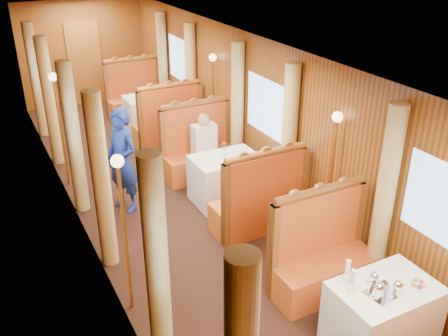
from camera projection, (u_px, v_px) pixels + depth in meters
floor at (183, 210)px, 7.82m from camera, size 3.00×12.00×0.01m
ceiling at (177, 50)px, 6.73m from camera, size 3.00×12.00×0.01m
wall_far at (84, 53)px, 12.06m from camera, size 3.00×0.01×2.50m
wall_left at (77, 156)px, 6.65m from camera, size 0.01×12.00×2.50m
wall_right at (268, 120)px, 7.89m from camera, size 0.01×12.00×2.50m
doorway_far at (85, 63)px, 12.15m from camera, size 0.80×0.04×2.00m
table_near at (382, 315)px, 5.17m from camera, size 1.05×0.72×0.75m
banquette_near_aft at (322, 259)px, 5.96m from camera, size 1.30×0.55×1.34m
table_mid at (226, 179)px, 7.97m from camera, size 1.05×0.72×0.75m
banquette_mid_fwd at (258, 204)px, 7.14m from camera, size 1.30×0.55×1.34m
banquette_mid_aft at (199, 153)px, 8.75m from camera, size 1.30×0.55×1.34m
table_far at (151, 113)px, 10.76m from camera, size 1.05×0.72×0.75m
banquette_far_fwd at (168, 126)px, 9.93m from camera, size 1.30×0.55×1.34m
banquette_far_aft at (136, 98)px, 11.55m from camera, size 1.30×0.55×1.34m
tea_tray at (383, 293)px, 4.91m from camera, size 0.37×0.30×0.01m
teapot_left at (379, 293)px, 4.81m from camera, size 0.19×0.14×0.15m
teapot_right at (397, 290)px, 4.86m from camera, size 0.17×0.13×0.13m
teapot_back at (374, 281)px, 4.99m from camera, size 0.18×0.16×0.12m
fruit_plate at (417, 285)px, 5.01m from camera, size 0.22×0.22×0.05m
cup_inboard at (352, 283)px, 4.89m from camera, size 0.08×0.08×0.26m
cup_outboard at (347, 273)px, 5.03m from camera, size 0.08×0.08×0.26m
rose_vase_mid at (224, 146)px, 7.75m from camera, size 0.06×0.06×0.36m
rose_vase_far at (150, 88)px, 10.54m from camera, size 0.06×0.06×0.36m
window_left_near at (178, 302)px, 3.78m from camera, size 0.01×1.20×0.90m
curtain_left_near_b at (157, 270)px, 4.56m from camera, size 0.22×0.22×2.35m
curtain_right_near_b at (384, 201)px, 5.71m from camera, size 0.22×0.22×2.35m
window_left_mid at (76, 142)px, 6.57m from camera, size 0.01×1.20×0.90m
curtain_left_mid_a at (101, 183)px, 6.11m from camera, size 0.22×0.22×2.35m
curtain_left_mid_b at (74, 139)px, 7.36m from camera, size 0.22×0.22×2.35m
window_right_mid at (267, 108)px, 7.80m from camera, size 0.01×1.20×0.90m
curtain_right_mid_a at (289, 142)px, 7.25m from camera, size 0.22×0.22×2.35m
curtain_right_mid_b at (237, 111)px, 8.50m from camera, size 0.22×0.22×2.35m
window_left_far at (34, 77)px, 9.36m from camera, size 0.01×1.20×0.90m
curtain_left_far_a at (50, 102)px, 8.91m from camera, size 0.22×0.22×2.35m
curtain_left_far_b at (36, 81)px, 10.15m from camera, size 0.22×0.22×2.35m
window_right_far at (180, 60)px, 10.59m from camera, size 0.01×1.20×0.90m
curtain_right_far_a at (191, 82)px, 10.05m from camera, size 0.22×0.22×2.35m
curtain_right_far_b at (163, 65)px, 11.29m from camera, size 0.22×0.22×2.35m
sconce_left_fore at (122, 204)px, 5.24m from camera, size 0.14×0.14×1.95m
sconce_right_fore at (334, 153)px, 6.40m from camera, size 0.14×0.14×1.95m
sconce_left_aft at (57, 107)px, 8.03m from camera, size 0.14×0.14×1.95m
sconce_right_aft at (213, 84)px, 9.19m from camera, size 0.14×0.14×1.95m
steward at (123, 161)px, 7.53m from camera, size 0.60×0.71×1.64m
passenger at (205, 141)px, 8.42m from camera, size 0.40×0.44×0.76m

